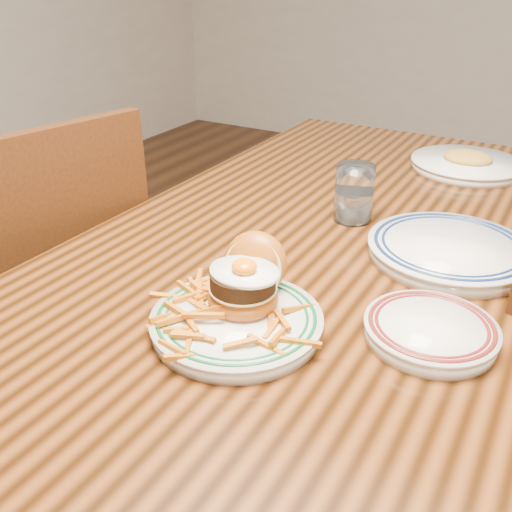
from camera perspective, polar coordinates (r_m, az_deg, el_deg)
The scene contains 8 objects.
floor at distance 1.63m, azimuth 5.68°, elevation -22.06°, with size 6.00×6.00×0.00m, color black.
table at distance 1.20m, azimuth 7.13°, elevation -1.24°, with size 0.85×1.60×0.75m.
chair_left at distance 1.45m, azimuth -20.31°, elevation -4.38°, with size 0.53×0.53×0.95m.
main_plate at distance 0.85m, azimuth -1.63°, elevation -4.98°, with size 0.26×0.27×0.12m.
side_plate at distance 0.86m, azimuth 17.06°, elevation -7.04°, with size 0.19×0.19×0.03m.
rear_plate at distance 1.10m, azimuth 18.81°, elevation 0.65°, with size 0.30×0.30×0.03m.
water_glass at distance 1.20m, azimuth 9.77°, elevation 5.90°, with size 0.08×0.08×0.12m.
far_plate at distance 1.59m, azimuth 20.34°, elevation 8.63°, with size 0.28×0.28×0.05m.
Camera 1 is at (0.40, -0.98, 1.24)m, focal length 40.00 mm.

